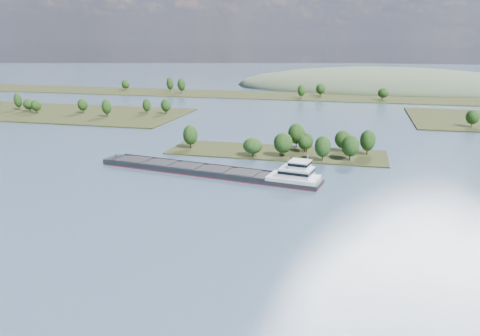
# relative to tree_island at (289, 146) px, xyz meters

# --- Properties ---
(ground) EXTENTS (1800.00, 1800.00, 0.00)m
(ground) POSITION_rel_tree_island_xyz_m (-6.39, -59.20, -3.86)
(ground) COLOR #324856
(ground) RESTS_ON ground
(tree_island) EXTENTS (100.00, 30.56, 13.08)m
(tree_island) POSITION_rel_tree_island_xyz_m (0.00, 0.00, 0.00)
(tree_island) COLOR black
(tree_island) RESTS_ON ground
(back_shoreline) EXTENTS (900.00, 60.00, 15.74)m
(back_shoreline) POSITION_rel_tree_island_xyz_m (2.13, 220.74, -3.09)
(back_shoreline) COLOR black
(back_shoreline) RESTS_ON ground
(hill_west) EXTENTS (320.00, 160.00, 44.00)m
(hill_west) POSITION_rel_tree_island_xyz_m (53.61, 320.80, -3.86)
(hill_west) COLOR #405037
(hill_west) RESTS_ON ground
(cargo_barge) EXTENTS (92.97, 25.94, 12.50)m
(cargo_barge) POSITION_rel_tree_island_xyz_m (-20.85, -40.28, -2.29)
(cargo_barge) COLOR black
(cargo_barge) RESTS_ON ground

